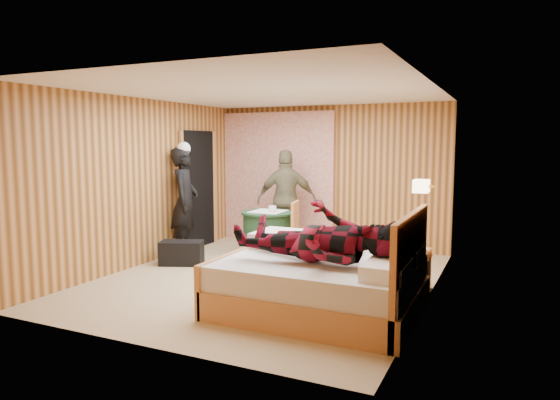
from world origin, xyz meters
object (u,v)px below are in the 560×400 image
at_px(round_table, 268,234).
at_px(man_at_table, 287,200).
at_px(chair_near, 288,228).
at_px(man_on_bed, 318,224).
at_px(wall_lamp, 421,186).
at_px(duffel_bag, 182,253).
at_px(chair_far, 284,219).
at_px(woman_standing, 185,202).
at_px(nightstand, 412,270).
at_px(bed, 323,281).

distance_m(round_table, man_at_table, 0.86).
height_order(chair_near, man_on_bed, man_on_bed).
height_order(wall_lamp, duffel_bag, wall_lamp).
xyz_separation_m(chair_far, chair_near, (0.46, -0.88, 0.02)).
height_order(chair_near, woman_standing, woman_standing).
height_order(round_table, chair_far, chair_far).
height_order(chair_near, duffel_bag, chair_near).
xyz_separation_m(wall_lamp, man_at_table, (-2.47, 1.39, -0.44)).
bearing_deg(duffel_bag, round_table, 21.30).
xyz_separation_m(round_table, chair_far, (-0.02, 0.68, 0.16)).
relative_size(chair_near, man_on_bed, 0.54).
height_order(chair_far, man_at_table, man_at_table).
xyz_separation_m(chair_near, woman_standing, (-1.74, -0.21, 0.33)).
height_order(nightstand, man_at_table, man_at_table).
distance_m(nightstand, man_on_bed, 1.71).
distance_m(bed, man_at_table, 3.26).
distance_m(chair_far, chair_near, 1.00).
xyz_separation_m(wall_lamp, bed, (-0.80, -1.36, -0.97)).
bearing_deg(bed, duffel_bag, 157.82).
height_order(bed, man_on_bed, man_on_bed).
distance_m(round_table, woman_standing, 1.46).
distance_m(chair_near, man_on_bed, 2.45).
bearing_deg(nightstand, bed, -123.80).
xyz_separation_m(wall_lamp, woman_standing, (-3.77, 0.26, -0.41)).
xyz_separation_m(nightstand, chair_far, (-2.45, 1.57, 0.27)).
bearing_deg(round_table, duffel_bag, -136.71).
relative_size(wall_lamp, chair_near, 0.27).
xyz_separation_m(chair_far, man_at_table, (0.02, 0.04, 0.32)).
relative_size(wall_lamp, duffel_bag, 0.41).
relative_size(chair_far, chair_near, 0.97).
relative_size(chair_far, duffel_bag, 1.47).
distance_m(round_table, chair_far, 0.70).
relative_size(wall_lamp, chair_far, 0.28).
distance_m(nightstand, chair_near, 2.12).
xyz_separation_m(wall_lamp, chair_near, (-2.03, 0.47, -0.74)).
height_order(bed, chair_far, bed).
xyz_separation_m(nightstand, chair_near, (-1.99, 0.69, 0.28)).
bearing_deg(man_on_bed, man_at_table, 119.68).
relative_size(woman_standing, man_on_bed, 1.00).
height_order(wall_lamp, woman_standing, woman_standing).
xyz_separation_m(bed, woman_standing, (-2.97, 1.62, 0.56)).
height_order(bed, chair_near, bed).
distance_m(round_table, man_on_bed, 2.89).
height_order(bed, duffel_bag, bed).
bearing_deg(chair_far, bed, -74.64).
relative_size(nightstand, duffel_bag, 0.86).
bearing_deg(nightstand, chair_near, 160.85).
xyz_separation_m(nightstand, round_table, (-2.43, 0.90, 0.11)).
distance_m(round_table, chair_near, 0.51).
bearing_deg(chair_near, man_at_table, -165.72).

